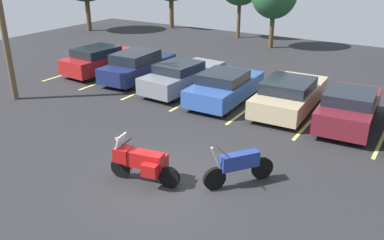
{
  "coord_description": "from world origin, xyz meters",
  "views": [
    {
      "loc": [
        5.98,
        -8.12,
        6.09
      ],
      "look_at": [
        -0.39,
        2.08,
        1.08
      ],
      "focal_mm": 38.13,
      "sensor_mm": 36.0,
      "label": 1
    }
  ],
  "objects_px": {
    "car_blue": "(225,87)",
    "car_maroon": "(349,107)",
    "car_grey": "(183,76)",
    "car_tan": "(290,95)",
    "car_navy": "(138,66)",
    "motorcycle_second": "(239,166)",
    "car_red": "(101,60)",
    "motorcycle_touring": "(141,162)"
  },
  "relations": [
    {
      "from": "car_blue",
      "to": "car_maroon",
      "type": "height_order",
      "value": "car_maroon"
    },
    {
      "from": "car_grey",
      "to": "car_tan",
      "type": "bearing_deg",
      "value": 0.99
    },
    {
      "from": "car_tan",
      "to": "car_maroon",
      "type": "relative_size",
      "value": 1.11
    },
    {
      "from": "car_navy",
      "to": "car_maroon",
      "type": "xyz_separation_m",
      "value": [
        10.38,
        -0.44,
        -0.01
      ]
    },
    {
      "from": "motorcycle_second",
      "to": "car_navy",
      "type": "bearing_deg",
      "value": 143.83
    },
    {
      "from": "motorcycle_second",
      "to": "car_maroon",
      "type": "relative_size",
      "value": 0.42
    },
    {
      "from": "car_blue",
      "to": "car_navy",
      "type": "bearing_deg",
      "value": 174.01
    },
    {
      "from": "car_tan",
      "to": "car_grey",
      "type": "bearing_deg",
      "value": -179.01
    },
    {
      "from": "car_blue",
      "to": "car_tan",
      "type": "distance_m",
      "value": 2.77
    },
    {
      "from": "car_blue",
      "to": "car_maroon",
      "type": "relative_size",
      "value": 1.01
    },
    {
      "from": "motorcycle_second",
      "to": "car_maroon",
      "type": "distance_m",
      "value": 6.18
    },
    {
      "from": "car_tan",
      "to": "motorcycle_second",
      "type": "bearing_deg",
      "value": -82.95
    },
    {
      "from": "car_navy",
      "to": "car_tan",
      "type": "relative_size",
      "value": 0.95
    },
    {
      "from": "car_red",
      "to": "car_navy",
      "type": "bearing_deg",
      "value": 0.65
    },
    {
      "from": "motorcycle_touring",
      "to": "car_blue",
      "type": "height_order",
      "value": "motorcycle_touring"
    },
    {
      "from": "car_grey",
      "to": "car_navy",
      "type": "bearing_deg",
      "value": 176.47
    },
    {
      "from": "car_maroon",
      "to": "car_tan",
      "type": "bearing_deg",
      "value": 171.64
    },
    {
      "from": "car_grey",
      "to": "car_blue",
      "type": "relative_size",
      "value": 1.08
    },
    {
      "from": "motorcycle_touring",
      "to": "car_tan",
      "type": "distance_m",
      "value": 7.81
    },
    {
      "from": "car_red",
      "to": "car_maroon",
      "type": "relative_size",
      "value": 1.02
    },
    {
      "from": "motorcycle_touring",
      "to": "car_blue",
      "type": "relative_size",
      "value": 0.48
    },
    {
      "from": "motorcycle_touring",
      "to": "car_maroon",
      "type": "distance_m",
      "value": 8.32
    },
    {
      "from": "car_navy",
      "to": "car_grey",
      "type": "height_order",
      "value": "car_navy"
    },
    {
      "from": "motorcycle_second",
      "to": "car_red",
      "type": "distance_m",
      "value": 12.92
    },
    {
      "from": "car_tan",
      "to": "car_navy",
      "type": "bearing_deg",
      "value": 179.38
    },
    {
      "from": "motorcycle_touring",
      "to": "car_maroon",
      "type": "relative_size",
      "value": 0.49
    },
    {
      "from": "car_navy",
      "to": "motorcycle_touring",
      "type": "bearing_deg",
      "value": -50.45
    },
    {
      "from": "car_grey",
      "to": "car_maroon",
      "type": "relative_size",
      "value": 1.1
    },
    {
      "from": "car_red",
      "to": "car_blue",
      "type": "bearing_deg",
      "value": -3.87
    },
    {
      "from": "motorcycle_second",
      "to": "motorcycle_touring",
      "type": "bearing_deg",
      "value": -150.72
    },
    {
      "from": "motorcycle_second",
      "to": "car_blue",
      "type": "distance_m",
      "value": 6.83
    },
    {
      "from": "car_red",
      "to": "car_maroon",
      "type": "bearing_deg",
      "value": -1.83
    },
    {
      "from": "motorcycle_touring",
      "to": "car_blue",
      "type": "distance_m",
      "value": 7.27
    },
    {
      "from": "motorcycle_touring",
      "to": "motorcycle_second",
      "type": "relative_size",
      "value": 1.17
    },
    {
      "from": "motorcycle_touring",
      "to": "motorcycle_second",
      "type": "xyz_separation_m",
      "value": [
        2.37,
        1.33,
        -0.07
      ]
    },
    {
      "from": "car_grey",
      "to": "car_tan",
      "type": "distance_m",
      "value": 5.15
    },
    {
      "from": "motorcycle_touring",
      "to": "car_grey",
      "type": "distance_m",
      "value": 8.36
    },
    {
      "from": "motorcycle_touring",
      "to": "car_grey",
      "type": "xyz_separation_m",
      "value": [
        -3.56,
        7.56,
        0.04
      ]
    },
    {
      "from": "car_red",
      "to": "motorcycle_touring",
      "type": "bearing_deg",
      "value": -41.01
    },
    {
      "from": "car_navy",
      "to": "car_blue",
      "type": "xyz_separation_m",
      "value": [
        5.25,
        -0.55,
        -0.06
      ]
    },
    {
      "from": "motorcycle_touring",
      "to": "car_tan",
      "type": "xyz_separation_m",
      "value": [
        1.59,
        7.65,
        0.04
      ]
    },
    {
      "from": "car_red",
      "to": "car_maroon",
      "type": "height_order",
      "value": "same"
    }
  ]
}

